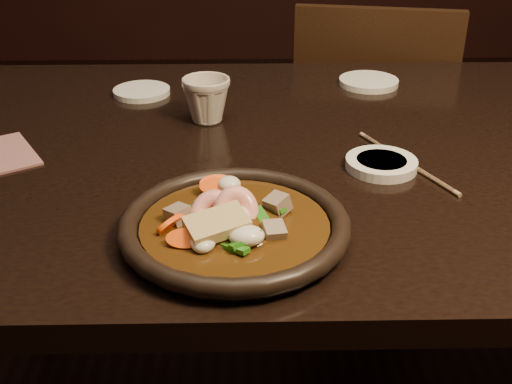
{
  "coord_description": "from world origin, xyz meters",
  "views": [
    {
      "loc": [
        -0.18,
        -0.97,
        1.18
      ],
      "look_at": [
        -0.17,
        -0.26,
        0.8
      ],
      "focal_mm": 45.0,
      "sensor_mm": 36.0,
      "label": 1
    }
  ],
  "objects_px": {
    "table": "(351,185)",
    "tea_cup": "(207,98)",
    "chair": "(367,145)",
    "plate": "(235,227)"
  },
  "relations": [
    {
      "from": "table",
      "to": "chair",
      "type": "xyz_separation_m",
      "value": [
        0.15,
        0.62,
        -0.2
      ]
    },
    {
      "from": "table",
      "to": "tea_cup",
      "type": "relative_size",
      "value": 18.66
    },
    {
      "from": "table",
      "to": "plate",
      "type": "distance_m",
      "value": 0.36
    },
    {
      "from": "table",
      "to": "chair",
      "type": "height_order",
      "value": "chair"
    },
    {
      "from": "chair",
      "to": "plate",
      "type": "height_order",
      "value": "chair"
    },
    {
      "from": "plate",
      "to": "tea_cup",
      "type": "distance_m",
      "value": 0.39
    },
    {
      "from": "plate",
      "to": "tea_cup",
      "type": "height_order",
      "value": "tea_cup"
    },
    {
      "from": "plate",
      "to": "table",
      "type": "bearing_deg",
      "value": 55.53
    },
    {
      "from": "table",
      "to": "chair",
      "type": "bearing_deg",
      "value": 76.04
    },
    {
      "from": "chair",
      "to": "tea_cup",
      "type": "relative_size",
      "value": 10.06
    }
  ]
}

